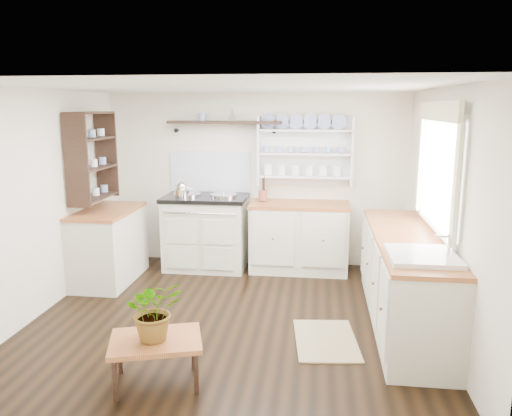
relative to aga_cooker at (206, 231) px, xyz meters
The scene contains 19 objects.
floor 1.76m from the aga_cooker, 68.10° to the right, with size 4.00×3.80×0.01m, color black.
wall_back 0.97m from the aga_cooker, 27.63° to the left, with size 4.00×0.02×2.30m, color silver.
wall_right 3.13m from the aga_cooker, 30.82° to the right, with size 0.02×3.80×2.30m, color silver.
wall_left 2.18m from the aga_cooker, 131.09° to the right, with size 0.02×3.80×2.30m, color silver.
ceiling 2.47m from the aga_cooker, 68.10° to the right, with size 4.00×3.80×0.01m, color white.
window 3.13m from the aga_cooker, 28.82° to the right, with size 0.08×1.55×1.22m.
aga_cooker is the anchor object (origin of this frame).
back_cabinets 1.23m from the aga_cooker, ahead, with size 1.27×0.63×0.90m.
right_cabinets 2.76m from the aga_cooker, 32.23° to the right, with size 0.62×2.43×0.90m.
belfast_sink 3.23m from the aga_cooker, 43.60° to the right, with size 0.55×0.60×0.45m.
left_cabinets 1.26m from the aga_cooker, 147.93° to the right, with size 0.62×1.13×0.90m.
plate_rack 1.69m from the aga_cooker, 12.92° to the left, with size 1.20×0.22×0.90m.
high_shelf 1.45m from the aga_cooker, 41.92° to the left, with size 1.50×0.29×0.16m.
left_shelving 1.74m from the aga_cooker, 151.02° to the right, with size 0.28×0.80×1.05m, color black.
kettle 0.63m from the aga_cooker, 156.85° to the right, with size 0.19×0.19×0.24m, color silver, non-canonical shape.
utensil_crock 0.89m from the aga_cooker, ahead, with size 0.12×0.12×0.13m, color #9B4F38.
center_table 2.89m from the aga_cooker, 84.92° to the right, with size 0.80×0.67×0.37m.
potted_plant 2.88m from the aga_cooker, 84.92° to the right, with size 0.43×0.37×0.48m, color #3F7233.
floor_rug 2.58m from the aga_cooker, 51.63° to the right, with size 0.55×0.85×0.02m, color #7B6347.
Camera 1 is at (0.84, -4.72, 2.13)m, focal length 35.00 mm.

